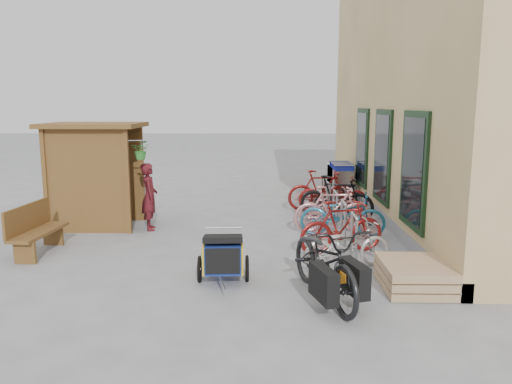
{
  "coord_description": "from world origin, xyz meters",
  "views": [
    {
      "loc": [
        0.67,
        -8.8,
        2.82
      ],
      "look_at": [
        0.5,
        1.5,
        1.0
      ],
      "focal_mm": 35.0,
      "sensor_mm": 36.0,
      "label": 1
    }
  ],
  "objects_px": {
    "pallet_stack": "(415,275)",
    "person_kiosk": "(149,197)",
    "bike_3": "(333,209)",
    "bike_6": "(333,194)",
    "child_trailer": "(223,254)",
    "kiosk": "(91,160)",
    "bike_7": "(321,190)",
    "shopping_carts": "(339,175)",
    "bike_0": "(347,245)",
    "bike_2": "(343,215)",
    "bench": "(35,229)",
    "bike_1": "(342,227)",
    "bike_5": "(337,198)",
    "cargo_bike": "(325,262)",
    "bike_4": "(330,206)"
  },
  "relations": [
    {
      "from": "cargo_bike",
      "to": "bike_5",
      "type": "distance_m",
      "value": 5.16
    },
    {
      "from": "kiosk",
      "to": "bench",
      "type": "distance_m",
      "value": 2.44
    },
    {
      "from": "person_kiosk",
      "to": "bike_7",
      "type": "height_order",
      "value": "person_kiosk"
    },
    {
      "from": "pallet_stack",
      "to": "bike_3",
      "type": "xyz_separation_m",
      "value": [
        -0.8,
        3.43,
        0.31
      ]
    },
    {
      "from": "kiosk",
      "to": "bench",
      "type": "bearing_deg",
      "value": -100.51
    },
    {
      "from": "child_trailer",
      "to": "bike_0",
      "type": "bearing_deg",
      "value": 14.19
    },
    {
      "from": "child_trailer",
      "to": "bike_0",
      "type": "xyz_separation_m",
      "value": [
        2.09,
        0.67,
        -0.03
      ]
    },
    {
      "from": "bike_3",
      "to": "bike_5",
      "type": "height_order",
      "value": "bike_5"
    },
    {
      "from": "bike_3",
      "to": "bike_6",
      "type": "bearing_deg",
      "value": -13.05
    },
    {
      "from": "shopping_carts",
      "to": "bike_7",
      "type": "height_order",
      "value": "same"
    },
    {
      "from": "bike_7",
      "to": "person_kiosk",
      "type": "bearing_deg",
      "value": 111.13
    },
    {
      "from": "pallet_stack",
      "to": "bike_4",
      "type": "xyz_separation_m",
      "value": [
        -0.75,
        4.33,
        0.2
      ]
    },
    {
      "from": "pallet_stack",
      "to": "bike_1",
      "type": "relative_size",
      "value": 0.7
    },
    {
      "from": "bike_6",
      "to": "bike_7",
      "type": "bearing_deg",
      "value": 55.94
    },
    {
      "from": "kiosk",
      "to": "bike_6",
      "type": "height_order",
      "value": "kiosk"
    },
    {
      "from": "bench",
      "to": "kiosk",
      "type": "bearing_deg",
      "value": 84.37
    },
    {
      "from": "shopping_carts",
      "to": "cargo_bike",
      "type": "bearing_deg",
      "value": -99.69
    },
    {
      "from": "person_kiosk",
      "to": "bike_6",
      "type": "relative_size",
      "value": 0.84
    },
    {
      "from": "pallet_stack",
      "to": "person_kiosk",
      "type": "distance_m",
      "value": 6.12
    },
    {
      "from": "bike_0",
      "to": "bike_6",
      "type": "relative_size",
      "value": 0.88
    },
    {
      "from": "bench",
      "to": "bike_4",
      "type": "bearing_deg",
      "value": 28.71
    },
    {
      "from": "shopping_carts",
      "to": "child_trailer",
      "type": "bearing_deg",
      "value": -111.23
    },
    {
      "from": "person_kiosk",
      "to": "bike_0",
      "type": "xyz_separation_m",
      "value": [
        4.02,
        -2.66,
        -0.34
      ]
    },
    {
      "from": "bike_0",
      "to": "bike_4",
      "type": "distance_m",
      "value": 3.38
    },
    {
      "from": "bike_3",
      "to": "bike_4",
      "type": "height_order",
      "value": "bike_3"
    },
    {
      "from": "bike_4",
      "to": "kiosk",
      "type": "bearing_deg",
      "value": 79.59
    },
    {
      "from": "bike_0",
      "to": "bike_2",
      "type": "distance_m",
      "value": 2.16
    },
    {
      "from": "cargo_bike",
      "to": "bike_2",
      "type": "relative_size",
      "value": 1.28
    },
    {
      "from": "kiosk",
      "to": "bike_1",
      "type": "height_order",
      "value": "kiosk"
    },
    {
      "from": "shopping_carts",
      "to": "bike_3",
      "type": "distance_m",
      "value": 4.61
    },
    {
      "from": "bike_5",
      "to": "bike_1",
      "type": "bearing_deg",
      "value": -166.09
    },
    {
      "from": "shopping_carts",
      "to": "bike_5",
      "type": "bearing_deg",
      "value": -99.4
    },
    {
      "from": "bike_3",
      "to": "bike_7",
      "type": "relative_size",
      "value": 0.96
    },
    {
      "from": "child_trailer",
      "to": "kiosk",
      "type": "bearing_deg",
      "value": 129.02
    },
    {
      "from": "pallet_stack",
      "to": "bike_2",
      "type": "relative_size",
      "value": 0.66
    },
    {
      "from": "shopping_carts",
      "to": "bike_6",
      "type": "distance_m",
      "value": 2.49
    },
    {
      "from": "person_kiosk",
      "to": "bike_2",
      "type": "xyz_separation_m",
      "value": [
        4.28,
        -0.51,
        -0.28
      ]
    },
    {
      "from": "cargo_bike",
      "to": "kiosk",
      "type": "bearing_deg",
      "value": 121.67
    },
    {
      "from": "bench",
      "to": "bike_5",
      "type": "xyz_separation_m",
      "value": [
        6.12,
        2.91,
        0.06
      ]
    },
    {
      "from": "person_kiosk",
      "to": "bike_3",
      "type": "distance_m",
      "value": 4.12
    },
    {
      "from": "bike_7",
      "to": "bike_2",
      "type": "bearing_deg",
      "value": 176.61
    },
    {
      "from": "bike_2",
      "to": "bike_3",
      "type": "distance_m",
      "value": 0.37
    },
    {
      "from": "child_trailer",
      "to": "bike_0",
      "type": "distance_m",
      "value": 2.19
    },
    {
      "from": "bike_5",
      "to": "bike_7",
      "type": "height_order",
      "value": "bike_5"
    },
    {
      "from": "bike_5",
      "to": "bike_7",
      "type": "bearing_deg",
      "value": 31.58
    },
    {
      "from": "bike_2",
      "to": "bike_4",
      "type": "distance_m",
      "value": 1.24
    },
    {
      "from": "pallet_stack",
      "to": "bike_1",
      "type": "distance_m",
      "value": 2.04
    },
    {
      "from": "bench",
      "to": "person_kiosk",
      "type": "relative_size",
      "value": 1.02
    },
    {
      "from": "bike_1",
      "to": "bike_5",
      "type": "relative_size",
      "value": 0.94
    },
    {
      "from": "child_trailer",
      "to": "bike_7",
      "type": "relative_size",
      "value": 0.77
    }
  ]
}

